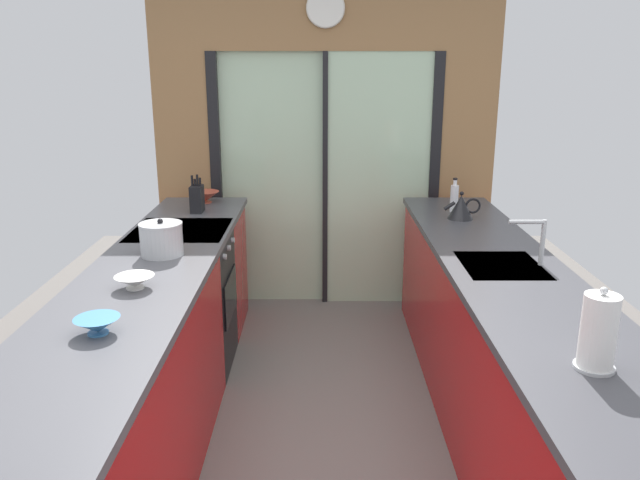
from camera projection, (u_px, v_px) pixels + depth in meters
name	position (u px, v px, depth m)	size (l,w,h in m)	color
ground_plane	(330.00, 419.00, 3.49)	(5.04, 7.60, 0.02)	slate
back_wall_unit	(328.00, 115.00, 4.80)	(2.64, 0.12, 2.70)	olive
left_counter_run	(137.00, 385.00, 2.92)	(0.62, 3.80, 0.92)	#AD0C0F
right_counter_run	(515.00, 369.00, 3.07)	(0.62, 3.80, 0.92)	#AD0C0F
sink_faucet	(539.00, 235.00, 3.14)	(0.19, 0.02, 0.24)	#B7BABC
oven_range	(188.00, 299.00, 4.00)	(0.60, 0.60, 0.92)	black
mixing_bowl_near	(100.00, 325.00, 2.38)	(0.17, 0.17, 0.07)	teal
mixing_bowl_mid	(138.00, 281.00, 2.85)	(0.18, 0.18, 0.06)	silver
mixing_bowl_far	(208.00, 197.00, 4.59)	(0.21, 0.21, 0.08)	#BC4C38
knife_block	(200.00, 198.00, 4.30)	(0.08, 0.14, 0.26)	black
stock_pot	(164.00, 239.00, 3.33)	(0.23, 0.23, 0.20)	#B7BABC
kettle	(464.00, 207.00, 4.10)	(0.25, 0.17, 0.19)	black
soap_bottle_far	(457.00, 198.00, 4.30)	(0.06, 0.06, 0.23)	silver
paper_towel_roll	(601.00, 333.00, 2.07)	(0.14, 0.14, 0.29)	#B7BABC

